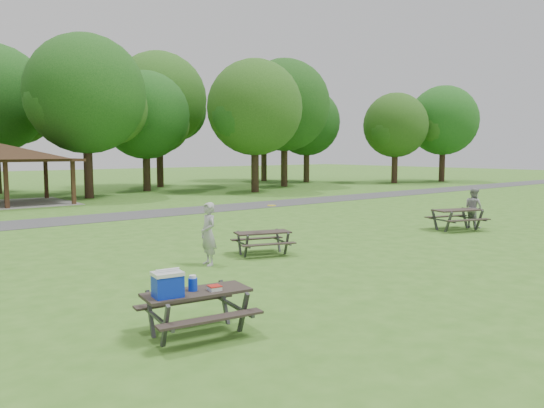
{
  "coord_description": "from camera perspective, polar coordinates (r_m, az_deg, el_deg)",
  "views": [
    {
      "loc": [
        -11.16,
        -10.88,
        3.24
      ],
      "look_at": [
        1.0,
        4.0,
        1.3
      ],
      "focal_mm": 35.0,
      "sensor_mm": 36.0,
      "label": 1
    }
  ],
  "objects": [
    {
      "name": "tree_row_h",
      "position": [
        48.13,
        1.41,
        10.28
      ],
      "size": [
        8.61,
        8.2,
        11.37
      ],
      "color": "black",
      "rests_on": "ground"
    },
    {
      "name": "ground",
      "position": [
        15.92,
        6.37,
        -6.02
      ],
      "size": [
        160.0,
        160.0,
        0.0
      ],
      "primitive_type": "plane",
      "color": "#3B7020",
      "rests_on": "ground"
    },
    {
      "name": "tree_row_e",
      "position": [
        38.44,
        -19.26,
        10.74
      ],
      "size": [
        8.4,
        8.0,
        11.02
      ],
      "color": "black",
      "rests_on": "ground"
    },
    {
      "name": "frisbee_thrower",
      "position": [
        15.09,
        -6.86,
        -3.22
      ],
      "size": [
        0.52,
        0.71,
        1.79
      ],
      "primitive_type": "imported",
      "rotation": [
        0.0,
        0.0,
        -1.71
      ],
      "color": "#A5A5A7",
      "rests_on": "ground"
    },
    {
      "name": "tree_row_g",
      "position": [
        41.59,
        -1.78,
        10.03
      ],
      "size": [
        7.77,
        7.4,
        10.25
      ],
      "color": "black",
      "rests_on": "ground"
    },
    {
      "name": "frisbee_in_flight",
      "position": [
        16.15,
        -0.06,
        -0.16
      ],
      "size": [
        0.27,
        0.27,
        0.02
      ],
      "color": "yellow",
      "rests_on": "ground"
    },
    {
      "name": "tree_row_j",
      "position": [
        54.69,
        13.17,
        8.05
      ],
      "size": [
        6.72,
        6.4,
        8.96
      ],
      "color": "black",
      "rests_on": "ground"
    },
    {
      "name": "tree_flank_right",
      "position": [
        58.75,
        17.98,
        8.33
      ],
      "size": [
        7.56,
        7.2,
        9.97
      ],
      "color": "black",
      "rests_on": "ground"
    },
    {
      "name": "tree_row_i",
      "position": [
        54.65,
        3.8,
        8.56
      ],
      "size": [
        7.14,
        6.8,
        9.52
      ],
      "color": "#302315",
      "rests_on": "ground"
    },
    {
      "name": "tree_deep_c",
      "position": [
        48.52,
        -12.0,
        10.62
      ],
      "size": [
        8.82,
        8.4,
        11.9
      ],
      "color": "black",
      "rests_on": "ground"
    },
    {
      "name": "picnic_table_middle",
      "position": [
        16.57,
        -1.0,
        -3.59
      ],
      "size": [
        2.06,
        1.84,
        0.74
      ],
      "color": "#2E2521",
      "rests_on": "ground"
    },
    {
      "name": "asphalt_path",
      "position": [
        27.46,
        -15.0,
        -1.19
      ],
      "size": [
        120.0,
        3.2,
        0.02
      ],
      "primitive_type": "cube",
      "color": "#414143",
      "rests_on": "ground"
    },
    {
      "name": "picnic_table_far",
      "position": [
        22.93,
        19.28,
        -1.06
      ],
      "size": [
        2.41,
        2.15,
        0.88
      ],
      "color": "#2E2521",
      "rests_on": "ground"
    },
    {
      "name": "tree_deep_d",
      "position": [
        56.83,
        -0.82,
        9.59
      ],
      "size": [
        8.4,
        8.0,
        11.27
      ],
      "color": "black",
      "rests_on": "ground"
    },
    {
      "name": "frisbee_catcher",
      "position": [
        23.79,
        20.86,
        -0.4
      ],
      "size": [
        0.83,
        0.96,
        1.68
      ],
      "primitive_type": "imported",
      "rotation": [
        0.0,
        0.0,
        1.3
      ],
      "color": "#9C9C9E",
      "rests_on": "ground"
    },
    {
      "name": "tree_row_f",
      "position": [
        43.93,
        -13.37,
        9.01
      ],
      "size": [
        7.35,
        7.0,
        9.55
      ],
      "color": "black",
      "rests_on": "ground"
    },
    {
      "name": "picnic_table_near",
      "position": [
        9.44,
        -9.05,
        -9.66
      ],
      "size": [
        2.07,
        1.76,
        1.3
      ],
      "color": "#2A231E",
      "rests_on": "ground"
    }
  ]
}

